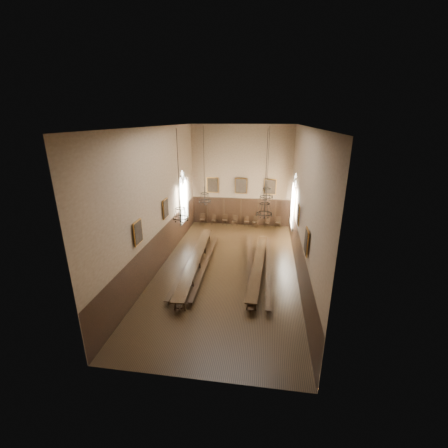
% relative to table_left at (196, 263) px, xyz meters
% --- Properties ---
extents(floor, '(9.00, 18.00, 0.02)m').
position_rel_table_left_xyz_m(floor, '(2.10, 0.19, -0.42)').
color(floor, black).
rests_on(floor, ground).
extents(ceiling, '(9.00, 18.00, 0.02)m').
position_rel_table_left_xyz_m(ceiling, '(2.10, 0.19, 8.60)').
color(ceiling, black).
rests_on(ceiling, ground).
extents(wall_back, '(9.00, 0.02, 9.00)m').
position_rel_table_left_xyz_m(wall_back, '(2.10, 9.20, 4.09)').
color(wall_back, '#80694F').
rests_on(wall_back, ground).
extents(wall_front, '(9.00, 0.02, 9.00)m').
position_rel_table_left_xyz_m(wall_front, '(2.10, -8.82, 4.09)').
color(wall_front, '#80694F').
rests_on(wall_front, ground).
extents(wall_left, '(0.02, 18.00, 9.00)m').
position_rel_table_left_xyz_m(wall_left, '(-2.41, 0.19, 4.09)').
color(wall_left, '#80694F').
rests_on(wall_left, ground).
extents(wall_right, '(0.02, 18.00, 9.00)m').
position_rel_table_left_xyz_m(wall_right, '(6.61, 0.19, 4.09)').
color(wall_right, '#80694F').
rests_on(wall_right, ground).
extents(wainscot_panelling, '(9.00, 18.00, 2.50)m').
position_rel_table_left_xyz_m(wainscot_panelling, '(2.10, 0.19, 0.84)').
color(wainscot_panelling, black).
rests_on(wainscot_panelling, floor).
extents(table_left, '(1.28, 10.42, 0.81)m').
position_rel_table_left_xyz_m(table_left, '(0.00, 0.00, 0.00)').
color(table_left, black).
rests_on(table_left, floor).
extents(table_right, '(1.04, 9.02, 0.70)m').
position_rel_table_left_xyz_m(table_right, '(4.10, -0.05, -0.05)').
color(table_right, black).
rests_on(table_right, floor).
extents(bench_left_outer, '(0.37, 9.98, 0.45)m').
position_rel_table_left_xyz_m(bench_left_outer, '(-0.52, 0.36, -0.12)').
color(bench_left_outer, black).
rests_on(bench_left_outer, floor).
extents(bench_left_inner, '(0.50, 9.24, 0.42)m').
position_rel_table_left_xyz_m(bench_left_inner, '(0.63, 0.11, -0.14)').
color(bench_left_inner, black).
rests_on(bench_left_inner, floor).
extents(bench_right_inner, '(0.99, 10.14, 0.46)m').
position_rel_table_left_xyz_m(bench_right_inner, '(3.56, 0.32, -0.11)').
color(bench_right_inner, black).
rests_on(bench_right_inner, floor).
extents(bench_right_outer, '(0.32, 9.69, 0.44)m').
position_rel_table_left_xyz_m(bench_right_outer, '(4.76, 0.19, -0.13)').
color(bench_right_outer, black).
rests_on(bench_right_outer, floor).
extents(chair_0, '(0.46, 0.46, 1.01)m').
position_rel_table_left_xyz_m(chair_0, '(-1.44, 8.68, -0.10)').
color(chair_0, black).
rests_on(chair_0, floor).
extents(chair_1, '(0.44, 0.44, 0.89)m').
position_rel_table_left_xyz_m(chair_1, '(-0.37, 8.70, -0.14)').
color(chair_1, black).
rests_on(chair_1, floor).
extents(chair_2, '(0.44, 0.44, 1.00)m').
position_rel_table_left_xyz_m(chair_2, '(0.67, 8.80, -0.10)').
color(chair_2, black).
rests_on(chair_2, floor).
extents(chair_3, '(0.49, 0.49, 0.98)m').
position_rel_table_left_xyz_m(chair_3, '(1.61, 8.69, -0.11)').
color(chair_3, black).
rests_on(chair_3, floor).
extents(chair_4, '(0.47, 0.47, 0.91)m').
position_rel_table_left_xyz_m(chair_4, '(2.71, 8.79, -0.13)').
color(chair_4, black).
rests_on(chair_4, floor).
extents(chair_5, '(0.55, 0.55, 0.99)m').
position_rel_table_left_xyz_m(chair_5, '(3.49, 8.67, -0.11)').
color(chair_5, black).
rests_on(chair_5, floor).
extents(chair_6, '(0.49, 0.49, 0.88)m').
position_rel_table_left_xyz_m(chair_6, '(4.59, 8.73, -0.14)').
color(chair_6, black).
rests_on(chair_6, floor).
extents(chair_7, '(0.46, 0.46, 1.02)m').
position_rel_table_left_xyz_m(chair_7, '(5.58, 8.74, -0.10)').
color(chair_7, black).
rests_on(chair_7, floor).
extents(chandelier_back_left, '(0.88, 0.88, 5.35)m').
position_rel_table_left_xyz_m(chandelier_back_left, '(0.03, 3.08, 3.74)').
color(chandelier_back_left, black).
rests_on(chandelier_back_left, ceiling).
extents(chandelier_back_right, '(0.91, 0.91, 4.83)m').
position_rel_table_left_xyz_m(chandelier_back_right, '(4.42, 2.89, 4.23)').
color(chandelier_back_right, black).
rests_on(chandelier_back_right, ceiling).
extents(chandelier_front_left, '(0.81, 0.81, 4.75)m').
position_rel_table_left_xyz_m(chandelier_front_left, '(-0.10, -2.59, 4.32)').
color(chandelier_front_left, black).
rests_on(chandelier_front_left, ceiling).
extents(chandelier_front_right, '(0.84, 0.84, 4.52)m').
position_rel_table_left_xyz_m(chandelier_front_right, '(4.34, -1.92, 4.52)').
color(chandelier_front_right, black).
rests_on(chandelier_front_right, ceiling).
extents(portrait_back_0, '(1.10, 0.12, 1.40)m').
position_rel_table_left_xyz_m(portrait_back_0, '(-0.50, 9.07, 3.29)').
color(portrait_back_0, '#B2752A').
rests_on(portrait_back_0, wall_back).
extents(portrait_back_1, '(1.10, 0.12, 1.40)m').
position_rel_table_left_xyz_m(portrait_back_1, '(2.10, 9.07, 3.29)').
color(portrait_back_1, '#B2752A').
rests_on(portrait_back_1, wall_back).
extents(portrait_back_2, '(1.10, 0.12, 1.40)m').
position_rel_table_left_xyz_m(portrait_back_2, '(4.70, 9.07, 3.29)').
color(portrait_back_2, '#B2752A').
rests_on(portrait_back_2, wall_back).
extents(portrait_left_0, '(0.12, 1.00, 1.30)m').
position_rel_table_left_xyz_m(portrait_left_0, '(-2.28, 1.19, 3.29)').
color(portrait_left_0, '#B2752A').
rests_on(portrait_left_0, wall_left).
extents(portrait_left_1, '(0.12, 1.00, 1.30)m').
position_rel_table_left_xyz_m(portrait_left_1, '(-2.28, -3.31, 3.29)').
color(portrait_left_1, '#B2752A').
rests_on(portrait_left_1, wall_left).
extents(portrait_right_0, '(0.12, 1.00, 1.30)m').
position_rel_table_left_xyz_m(portrait_right_0, '(6.48, 1.19, 3.29)').
color(portrait_right_0, '#B2752A').
rests_on(portrait_right_0, wall_right).
extents(portrait_right_1, '(0.12, 1.00, 1.30)m').
position_rel_table_left_xyz_m(portrait_right_1, '(6.48, -3.31, 3.29)').
color(portrait_right_1, '#B2752A').
rests_on(portrait_right_1, wall_right).
extents(window_right, '(0.20, 2.20, 4.60)m').
position_rel_table_left_xyz_m(window_right, '(6.53, 5.69, 2.99)').
color(window_right, white).
rests_on(window_right, wall_right).
extents(window_left, '(0.20, 2.20, 4.60)m').
position_rel_table_left_xyz_m(window_left, '(-2.33, 5.69, 2.99)').
color(window_left, white).
rests_on(window_left, wall_left).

